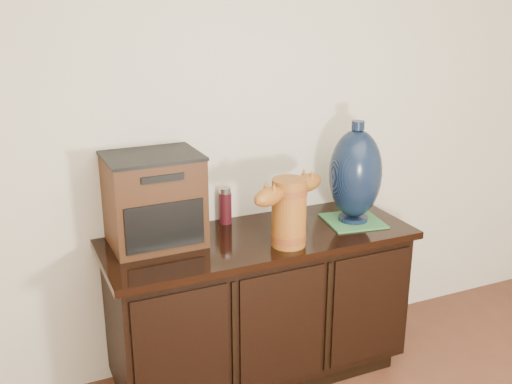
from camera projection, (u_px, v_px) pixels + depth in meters
name	position (u px, v px, depth m)	size (l,w,h in m)	color
sideboard	(259.00, 306.00, 2.90)	(1.46, 0.56, 0.75)	black
terracotta_vessel	(289.00, 208.00, 2.63)	(0.43, 0.24, 0.31)	#92531A
tv_radio	(154.00, 199.00, 2.65)	(0.42, 0.34, 0.41)	#351B0D
green_mat	(353.00, 221.00, 2.96)	(0.27, 0.27, 0.01)	#32703D
lamp_base	(355.00, 174.00, 2.88)	(0.29, 0.29, 0.50)	black
spray_can	(225.00, 206.00, 2.91)	(0.06, 0.06, 0.18)	#580F19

